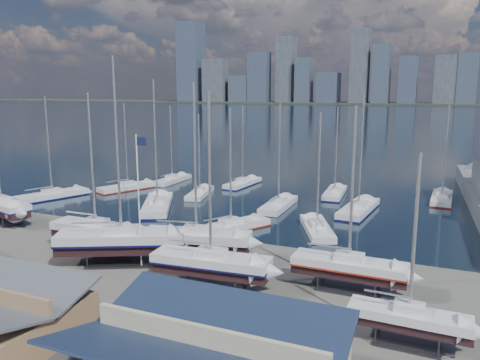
% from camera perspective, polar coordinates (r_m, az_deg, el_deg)
% --- Properties ---
extents(ground, '(1400.00, 1400.00, 0.00)m').
position_cam_1_polar(ground, '(46.41, -12.78, -9.71)').
color(ground, '#605E59').
rests_on(ground, ground).
extents(water, '(1400.00, 600.00, 0.40)m').
position_cam_1_polar(water, '(346.26, 19.16, 7.50)').
color(water, '#1A293C').
rests_on(water, ground).
extents(far_shore, '(1400.00, 80.00, 2.20)m').
position_cam_1_polar(far_shore, '(605.64, 21.11, 8.64)').
color(far_shore, '#2D332D').
rests_on(far_shore, ground).
extents(skyline, '(639.14, 43.80, 107.69)m').
position_cam_1_polar(skyline, '(600.06, 20.57, 12.30)').
color(skyline, '#475166').
rests_on(skyline, far_shore).
extents(sailboat_cradle_0, '(10.36, 5.30, 16.11)m').
position_cam_1_polar(sailboat_cradle_0, '(64.95, -27.07, -2.84)').
color(sailboat_cradle_0, '#2D2D33').
rests_on(sailboat_cradle_0, ground).
extents(sailboat_cradle_2, '(9.76, 2.86, 15.88)m').
position_cam_1_polar(sailboat_cradle_2, '(50.28, -17.16, -5.84)').
color(sailboat_cradle_2, '#2D2D33').
rests_on(sailboat_cradle_2, ground).
extents(sailboat_cradle_3, '(12.20, 8.35, 19.09)m').
position_cam_1_polar(sailboat_cradle_3, '(45.59, -14.22, -7.19)').
color(sailboat_cradle_3, '#2D2D33').
rests_on(sailboat_cradle_3, ground).
extents(sailboat_cradle_4, '(10.74, 5.09, 16.84)m').
position_cam_1_polar(sailboat_cradle_4, '(45.29, -5.32, -7.16)').
color(sailboat_cradle_4, '#2D2D33').
rests_on(sailboat_cradle_4, ground).
extents(sailboat_cradle_5, '(10.19, 3.65, 16.13)m').
position_cam_1_polar(sailboat_cradle_5, '(39.22, -3.57, -10.09)').
color(sailboat_cradle_5, '#2D2D33').
rests_on(sailboat_cradle_5, ground).
extents(sailboat_cradle_6, '(9.23, 2.67, 14.97)m').
position_cam_1_polar(sailboat_cradle_6, '(39.53, 13.12, -10.29)').
color(sailboat_cradle_6, '#2D2D33').
rests_on(sailboat_cradle_6, ground).
extents(sailboat_cradle_7, '(7.51, 2.26, 12.47)m').
position_cam_1_polar(sailboat_cradle_7, '(32.64, 19.88, -15.56)').
color(sailboat_cradle_7, '#2D2D33').
rests_on(sailboat_cradle_7, ground).
extents(sailboat_moored_0, '(6.56, 11.11, 16.05)m').
position_cam_1_polar(sailboat_moored_0, '(76.47, -21.89, -1.89)').
color(sailboat_moored_0, black).
rests_on(sailboat_moored_0, water).
extents(sailboat_moored_1, '(6.58, 10.25, 14.90)m').
position_cam_1_polar(sailboat_moored_1, '(79.25, -13.51, -0.98)').
color(sailboat_moored_1, black).
rests_on(sailboat_moored_1, water).
extents(sailboat_moored_2, '(2.67, 9.45, 14.26)m').
position_cam_1_polar(sailboat_moored_2, '(84.18, -8.27, -0.10)').
color(sailboat_moored_2, black).
rests_on(sailboat_moored_2, water).
extents(sailboat_moored_3, '(8.83, 12.51, 18.43)m').
position_cam_1_polar(sailboat_moored_3, '(65.61, -10.02, -3.26)').
color(sailboat_moored_3, black).
rests_on(sailboat_moored_3, water).
extents(sailboat_moored_4, '(4.36, 9.08, 13.22)m').
position_cam_1_polar(sailboat_moored_4, '(72.93, -4.92, -1.71)').
color(sailboat_moored_4, black).
rests_on(sailboat_moored_4, water).
extents(sailboat_moored_5, '(3.54, 9.78, 14.32)m').
position_cam_1_polar(sailboat_moored_5, '(80.41, 0.34, -0.51)').
color(sailboat_moored_5, black).
rests_on(sailboat_moored_5, water).
extents(sailboat_moored_6, '(7.42, 10.02, 14.90)m').
position_cam_1_polar(sailboat_moored_6, '(54.89, -1.13, -5.88)').
color(sailboat_moored_6, black).
rests_on(sailboat_moored_6, water).
extents(sailboat_moored_7, '(3.07, 10.10, 15.14)m').
position_cam_1_polar(sailboat_moored_7, '(65.26, 4.72, -3.20)').
color(sailboat_moored_7, black).
rests_on(sailboat_moored_7, water).
extents(sailboat_moored_8, '(3.39, 9.81, 14.42)m').
position_cam_1_polar(sailboat_moored_8, '(74.13, 11.47, -1.70)').
color(sailboat_moored_8, black).
rests_on(sailboat_moored_8, water).
extents(sailboat_moored_9, '(6.31, 9.84, 14.45)m').
position_cam_1_polar(sailboat_moored_9, '(54.95, 9.36, -5.99)').
color(sailboat_moored_9, black).
rests_on(sailboat_moored_9, water).
extents(sailboat_moored_10, '(4.20, 11.56, 16.92)m').
position_cam_1_polar(sailboat_moored_10, '(64.75, 14.25, -3.62)').
color(sailboat_moored_10, black).
rests_on(sailboat_moored_10, water).
extents(sailboat_moored_11, '(3.09, 9.97, 14.78)m').
position_cam_1_polar(sailboat_moored_11, '(75.38, 23.38, -2.17)').
color(sailboat_moored_11, black).
rests_on(sailboat_moored_11, water).
extents(car_c, '(3.28, 5.33, 1.38)m').
position_cam_1_polar(car_c, '(38.74, -23.04, -13.47)').
color(car_c, gray).
rests_on(car_c, ground).
extents(car_d, '(3.69, 5.26, 1.41)m').
position_cam_1_polar(car_d, '(32.56, -10.87, -17.50)').
color(car_d, gray).
rests_on(car_d, ground).
extents(flagpole, '(1.09, 0.12, 12.30)m').
position_cam_1_polar(flagpole, '(43.08, -12.19, -1.43)').
color(flagpole, white).
rests_on(flagpole, ground).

